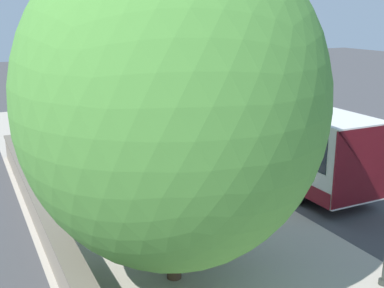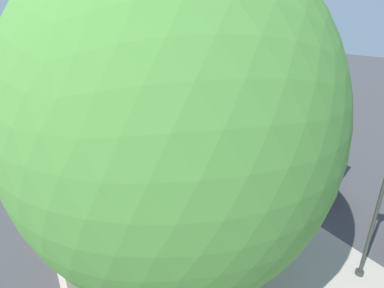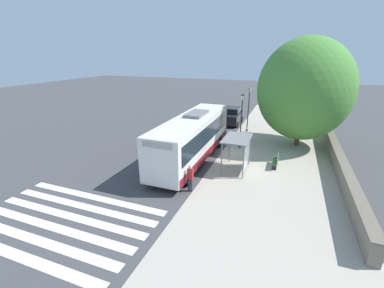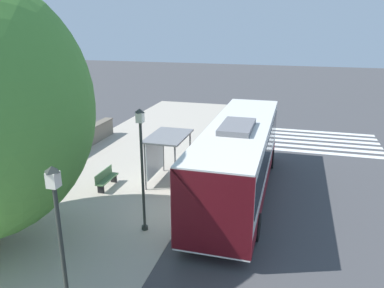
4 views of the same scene
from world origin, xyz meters
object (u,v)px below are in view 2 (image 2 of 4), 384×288
(bus, at_px, (241,124))
(bus_shelter, at_px, (180,129))
(street_lamp_far, at_px, (380,201))
(pedestrian, at_px, (179,121))
(bench, at_px, (149,177))
(street_lamp_near, at_px, (248,140))
(shade_tree, at_px, (174,126))

(bus, height_order, bus_shelter, bus)
(bus, distance_m, street_lamp_far, 9.57)
(bus, xyz_separation_m, bus_shelter, (-3.64, 0.66, 0.14))
(bus_shelter, bearing_deg, bus, -10.32)
(pedestrian, xyz_separation_m, bench, (-4.53, -5.45, -0.51))
(bus_shelter, xyz_separation_m, street_lamp_near, (0.74, -4.57, 0.78))
(pedestrian, bearing_deg, shade_tree, -118.64)
(pedestrian, xyz_separation_m, shade_tree, (-6.00, -10.98, 3.95))
(bench, distance_m, street_lamp_near, 4.99)
(pedestrian, relative_size, street_lamp_near, 0.36)
(bus_shelter, relative_size, street_lamp_far, 0.61)
(bench, bearing_deg, pedestrian, 50.25)
(pedestrian, height_order, shade_tree, shade_tree)
(pedestrian, height_order, street_lamp_near, street_lamp_near)
(pedestrian, distance_m, street_lamp_far, 13.90)
(bus, height_order, street_lamp_near, street_lamp_near)
(bus_shelter, relative_size, street_lamp_near, 0.59)
(shade_tree, bearing_deg, street_lamp_near, 27.82)
(bus, relative_size, pedestrian, 6.64)
(bus_shelter, height_order, shade_tree, shade_tree)
(pedestrian, relative_size, street_lamp_far, 0.37)
(bus, xyz_separation_m, street_lamp_near, (-2.90, -3.91, 0.92))
(pedestrian, bearing_deg, bus, -71.01)
(street_lamp_near, bearing_deg, bus_shelter, 99.21)
(bench, distance_m, shade_tree, 7.25)
(bus, height_order, street_lamp_far, street_lamp_far)
(bench, relative_size, street_lamp_far, 0.35)
(street_lamp_far, bearing_deg, bus, 73.68)
(bench, relative_size, street_lamp_near, 0.34)
(bench, bearing_deg, street_lamp_far, -67.53)
(street_lamp_near, height_order, shade_tree, shade_tree)
(bus_shelter, xyz_separation_m, street_lamp_far, (0.97, -9.82, 0.71))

